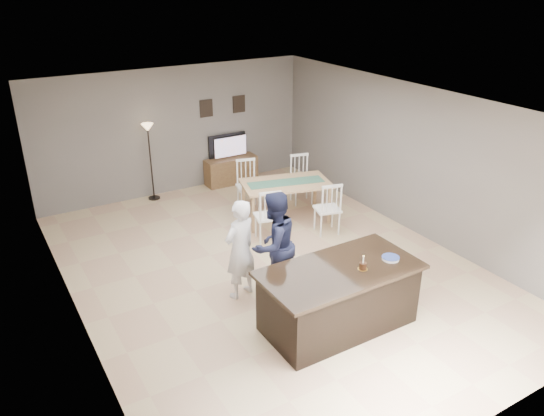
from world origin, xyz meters
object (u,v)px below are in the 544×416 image
man (274,245)px  floor_lamp (149,141)px  tv_console (231,170)px  television (229,146)px  woman (240,249)px  dining_table (286,189)px  plate_stack (391,258)px  birthday_cake (363,266)px  kitchen_island (339,297)px

man → floor_lamp: (-0.32, 4.45, 0.46)m
tv_console → television: (0.00, 0.07, 0.56)m
tv_console → woman: bearing=-115.1°
television → dining_table: (0.01, -2.40, -0.22)m
man → plate_stack: man is taller
birthday_cake → plate_stack: bearing=0.6°
television → plate_stack: 5.82m
television → man: (-1.53, -4.50, -0.04)m
tv_console → birthday_cake: birthday_cake is taller
woman → dining_table: (1.99, 1.89, -0.12)m
dining_table → floor_lamp: size_ratio=1.35×
woman → birthday_cake: 1.83m
kitchen_island → floor_lamp: 5.69m
woman → television: bearing=-131.3°
tv_console → woman: (-1.98, -4.22, 0.47)m
woman → dining_table: 2.75m
birthday_cake → dining_table: (0.97, 3.41, -0.30)m
kitchen_island → woman: size_ratio=1.39×
dining_table → man: bearing=-111.2°
floor_lamp → dining_table: bearing=-51.6°
tv_console → plate_stack: bearing=-94.7°
man → birthday_cake: man is taller
floor_lamp → television: bearing=1.5°
woman → floor_lamp: (0.13, 4.24, 0.51)m
kitchen_island → woman: bearing=120.0°
man → birthday_cake: (0.57, -1.30, 0.13)m
tv_console → television: television is taller
man → kitchen_island: bearing=92.0°
birthday_cake → plate_stack: 0.49m
television → floor_lamp: (-1.85, -0.05, 0.41)m
man → floor_lamp: size_ratio=1.00×
plate_stack → dining_table: 3.45m
birthday_cake → tv_console: bearing=80.5°
kitchen_island → man: size_ratio=1.31×
television → tv_console: bearing=90.0°
tv_console → kitchen_island: bearing=-102.2°
woman → birthday_cake: (1.02, -1.51, 0.18)m
birthday_cake → floor_lamp: 5.83m
kitchen_island → tv_console: bearing=77.8°
man → television: bearing=-123.1°
kitchen_island → woman: woman is taller
television → man: bearing=71.2°
floor_lamp → birthday_cake: bearing=-81.2°
tv_console → dining_table: size_ratio=0.54×
man → plate_stack: 1.68m
kitchen_island → plate_stack: plate_stack is taller
tv_console → plate_stack: plate_stack is taller
plate_stack → dining_table: bearing=82.0°
plate_stack → woman: bearing=135.1°
tv_console → woman: 4.68m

